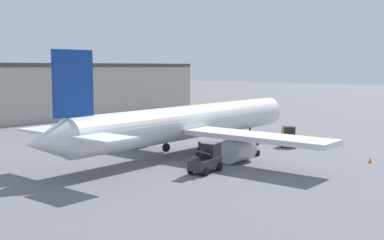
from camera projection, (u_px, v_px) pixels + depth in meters
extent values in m
plane|color=slate|center=(192.00, 152.00, 53.25)|extent=(400.00, 400.00, 0.00)
cylinder|color=silver|center=(192.00, 122.00, 52.87)|extent=(33.05, 4.69, 3.63)
cone|color=silver|center=(274.00, 110.00, 66.67)|extent=(3.02, 3.65, 3.56)
cone|color=silver|center=(47.00, 142.00, 38.65)|extent=(4.10, 3.58, 3.45)
cube|color=silver|center=(123.00, 122.00, 57.59)|extent=(4.38, 15.31, 0.50)
cube|color=silver|center=(258.00, 137.00, 45.76)|extent=(4.38, 15.31, 0.50)
cylinder|color=#ADADB2|center=(136.00, 137.00, 56.32)|extent=(3.35, 2.49, 2.38)
cylinder|color=#ADADB2|center=(237.00, 150.00, 47.36)|extent=(3.35, 2.49, 2.38)
cube|color=navy|center=(73.00, 83.00, 40.23)|extent=(3.95, 0.49, 5.63)
cube|color=silver|center=(47.00, 130.00, 43.21)|extent=(3.41, 4.46, 0.24)
cube|color=silver|center=(106.00, 138.00, 38.20)|extent=(3.41, 4.46, 0.24)
cylinder|color=#38383D|center=(250.00, 133.00, 62.29)|extent=(0.28, 0.28, 1.56)
cylinder|color=black|center=(250.00, 137.00, 62.34)|extent=(0.71, 0.37, 0.70)
cylinder|color=#38383D|center=(199.00, 149.00, 50.41)|extent=(0.28, 0.28, 1.56)
cylinder|color=black|center=(199.00, 152.00, 50.45)|extent=(0.91, 0.38, 0.90)
cylinder|color=#38383D|center=(166.00, 145.00, 53.37)|extent=(0.28, 0.28, 1.56)
cylinder|color=black|center=(166.00, 148.00, 53.41)|extent=(0.91, 0.38, 0.90)
cylinder|color=#1E2338|center=(283.00, 136.00, 62.18)|extent=(0.30, 0.30, 0.89)
cylinder|color=orange|center=(283.00, 130.00, 62.09)|extent=(0.41, 0.41, 0.70)
sphere|color=tan|center=(283.00, 126.00, 62.04)|extent=(0.26, 0.26, 0.26)
cube|color=silver|center=(246.00, 150.00, 50.28)|extent=(3.10, 1.94, 0.76)
cube|color=black|center=(250.00, 141.00, 50.85)|extent=(1.45, 1.59, 1.09)
cylinder|color=black|center=(258.00, 153.00, 50.71)|extent=(0.65, 0.35, 0.62)
cylinder|color=black|center=(244.00, 152.00, 51.62)|extent=(0.65, 0.35, 0.62)
cylinder|color=black|center=(248.00, 156.00, 49.03)|extent=(0.65, 0.35, 0.62)
cylinder|color=black|center=(235.00, 155.00, 49.94)|extent=(0.65, 0.35, 0.62)
cube|color=#2D2D33|center=(205.00, 163.00, 42.84)|extent=(3.66, 2.09, 0.89)
cube|color=black|center=(211.00, 150.00, 43.54)|extent=(1.73, 1.62, 1.27)
cube|color=#333333|center=(202.00, 153.00, 42.20)|extent=(2.30, 1.42, 0.82)
cylinder|color=black|center=(219.00, 167.00, 43.51)|extent=(0.80, 0.40, 0.77)
cylinder|color=black|center=(204.00, 165.00, 44.32)|extent=(0.80, 0.40, 0.77)
cylinder|color=black|center=(206.00, 172.00, 41.46)|extent=(0.80, 0.40, 0.77)
cylinder|color=black|center=(191.00, 170.00, 42.27)|extent=(0.80, 0.40, 0.77)
cube|color=beige|center=(289.00, 140.00, 56.72)|extent=(3.09, 2.53, 0.78)
cube|color=black|center=(290.00, 131.00, 57.35)|extent=(1.66, 1.71, 1.11)
cylinder|color=black|center=(296.00, 142.00, 57.50)|extent=(0.80, 0.59, 0.76)
cylinder|color=black|center=(284.00, 142.00, 57.86)|extent=(0.80, 0.59, 0.76)
cylinder|color=black|center=(295.00, 145.00, 55.66)|extent=(0.80, 0.59, 0.76)
cylinder|color=black|center=(282.00, 144.00, 56.02)|extent=(0.80, 0.59, 0.76)
cone|color=#EF590F|center=(370.00, 160.00, 47.14)|extent=(0.36, 0.36, 0.55)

